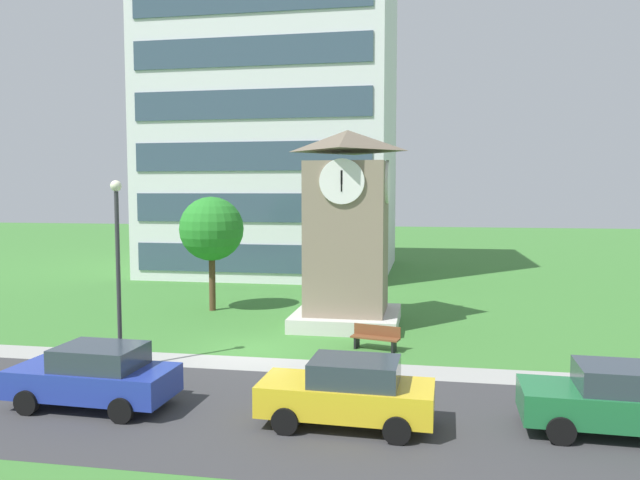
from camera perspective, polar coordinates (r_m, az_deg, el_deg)
The scene contains 11 objects.
ground_plane at distance 22.67m, azimuth -6.03°, elevation -10.27°, with size 160.00×160.00×0.00m, color #3D7A33.
street_asphalt at distance 17.08m, azimuth -11.98°, elevation -15.36°, with size 120.00×7.20×0.01m, color #38383A.
kerb_strip at distance 21.02m, azimuth -7.40°, elevation -11.47°, with size 120.00×1.60×0.01m, color #9E9E99.
office_building at distance 45.26m, azimuth -3.99°, elevation 11.43°, with size 16.53×14.40×22.40m.
clock_tower at distance 26.05m, azimuth 2.60°, elevation -0.06°, with size 4.49×4.49×8.42m.
park_bench at distance 22.55m, azimuth 5.29°, elevation -9.13°, with size 1.86×0.91×0.88m.
street_lamp at distance 20.62m, azimuth -18.56°, elevation -1.22°, with size 0.36×0.36×6.17m.
tree_near_tower at distance 29.72m, azimuth -10.21°, elevation 1.01°, with size 3.11×3.11×5.57m.
parked_car_blue at distance 17.72m, azimuth -20.49°, elevation -11.90°, with size 4.44×2.15×1.69m.
parked_car_yellow at distance 15.41m, azimuth 2.68°, elevation -14.14°, with size 4.36×2.05×1.69m.
parked_car_green at distance 16.46m, azimuth 26.24°, elevation -13.38°, with size 4.38×2.09×1.69m.
Camera 1 is at (6.10, -21.04, 5.80)m, focal length 33.88 mm.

